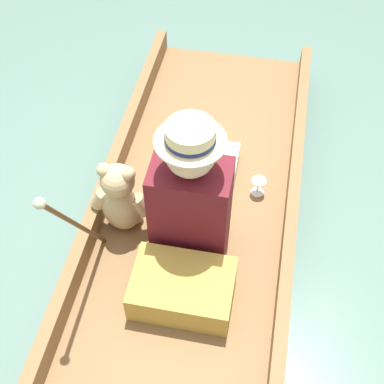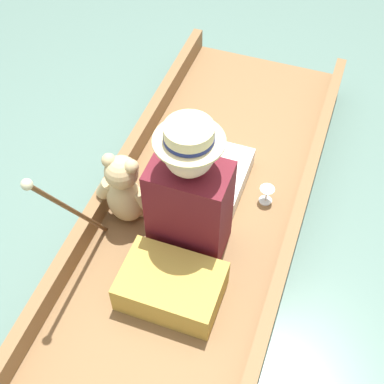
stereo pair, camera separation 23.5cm
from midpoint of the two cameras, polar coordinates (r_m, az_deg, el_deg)
name	(u,v)px [view 2 (the right image)]	position (r m, az deg, el deg)	size (l,w,h in m)	color
ground_plane	(201,227)	(2.92, 3.22, -3.88)	(16.00, 16.00, 0.00)	slate
punt_boat	(201,217)	(2.85, 3.29, -2.86)	(1.03, 2.72, 0.28)	brown
seat_cushion	(171,286)	(2.46, 0.54, -10.21)	(0.46, 0.32, 0.17)	#B7933D
seated_person	(196,191)	(2.50, 3.07, -0.10)	(0.36, 0.78, 0.79)	white
teddy_bear	(125,191)	(2.62, -4.67, -0.02)	(0.31, 0.18, 0.45)	tan
wine_glass	(267,192)	(2.83, 10.35, -0.16)	(0.08, 0.08, 0.10)	silver
walking_cane	(66,207)	(2.24, -10.38, -1.76)	(0.04, 0.44, 0.84)	brown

